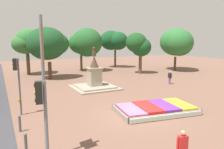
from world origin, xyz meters
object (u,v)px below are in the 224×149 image
at_px(statue_monument, 94,80).
at_px(traffic_light_near_crossing, 43,114).
at_px(kerb_bollard_mid_a, 26,143).
at_px(traffic_light_mid_block, 17,77).
at_px(pedestrian_with_handbag, 182,146).
at_px(banner_pole, 44,83).
at_px(pedestrian_near_planter, 170,77).
at_px(flower_planter, 156,109).
at_px(kerb_bollard_mid_b, 20,123).

height_order(statue_monument, traffic_light_near_crossing, statue_monument).
bearing_deg(traffic_light_near_crossing, kerb_bollard_mid_a, 100.00).
xyz_separation_m(traffic_light_mid_block, pedestrian_with_handbag, (5.37, -9.88, -1.81)).
relative_size(traffic_light_near_crossing, banner_pole, 0.61).
bearing_deg(pedestrian_near_planter, statue_monument, 166.87).
bearing_deg(pedestrian_with_handbag, traffic_light_mid_block, 118.53).
relative_size(statue_monument, pedestrian_with_handbag, 2.89).
relative_size(flower_planter, kerb_bollard_mid_b, 6.28).
distance_m(traffic_light_near_crossing, kerb_bollard_mid_b, 5.57).
bearing_deg(pedestrian_with_handbag, traffic_light_near_crossing, 161.62).
height_order(traffic_light_mid_block, pedestrian_near_planter, traffic_light_mid_block).
relative_size(traffic_light_mid_block, pedestrian_near_planter, 2.58).
height_order(pedestrian_with_handbag, kerb_bollard_mid_b, pedestrian_with_handbag).
bearing_deg(kerb_bollard_mid_a, traffic_light_near_crossing, -80.00).
relative_size(kerb_bollard_mid_a, kerb_bollard_mid_b, 1.01).
xyz_separation_m(pedestrian_with_handbag, kerb_bollard_mid_a, (-5.59, 4.13, -0.39)).
height_order(traffic_light_near_crossing, banner_pole, banner_pole).
height_order(pedestrian_with_handbag, pedestrian_near_planter, pedestrian_with_handbag).
relative_size(pedestrian_near_planter, kerb_bollard_mid_a, 1.57).
xyz_separation_m(flower_planter, traffic_light_mid_block, (-8.85, 3.91, 2.49)).
bearing_deg(traffic_light_mid_block, pedestrian_with_handbag, -61.47).
xyz_separation_m(traffic_light_near_crossing, kerb_bollard_mid_a, (-0.43, 2.42, -2.08)).
xyz_separation_m(statue_monument, traffic_light_mid_block, (-7.97, -5.41, 1.85)).
relative_size(statue_monument, kerb_bollard_mid_b, 4.74).
xyz_separation_m(flower_planter, traffic_light_near_crossing, (-8.63, -4.26, 2.36)).
relative_size(flower_planter, statue_monument, 1.32).
bearing_deg(flower_planter, statue_monument, 95.35).
bearing_deg(pedestrian_with_handbag, pedestrian_near_planter, 49.36).
height_order(flower_planter, kerb_bollard_mid_b, kerb_bollard_mid_b).
distance_m(kerb_bollard_mid_a, kerb_bollard_mid_b, 2.72).
bearing_deg(traffic_light_near_crossing, statue_monument, 60.25).
relative_size(statue_monument, traffic_light_mid_block, 1.16).
distance_m(statue_monument, banner_pole, 14.38).
xyz_separation_m(banner_pole, kerb_bollard_mid_b, (-0.80, 3.63, -2.90)).
distance_m(statue_monument, kerb_bollard_mid_b, 11.78).
height_order(banner_pole, kerb_bollard_mid_b, banner_pole).
xyz_separation_m(statue_monument, pedestrian_near_planter, (8.77, -2.05, 0.00)).
xyz_separation_m(pedestrian_with_handbag, kerb_bollard_mid_b, (-5.61, 6.86, -0.40)).
distance_m(traffic_light_near_crossing, banner_pole, 1.76).
height_order(pedestrian_near_planter, kerb_bollard_mid_a, pedestrian_near_planter).
bearing_deg(kerb_bollard_mid_b, flower_planter, -5.57).
bearing_deg(flower_planter, traffic_light_near_crossing, -153.75).
bearing_deg(pedestrian_with_handbag, kerb_bollard_mid_a, 143.50).
height_order(traffic_light_near_crossing, kerb_bollard_mid_a, traffic_light_near_crossing).
distance_m(statue_monument, traffic_light_mid_block, 9.81).
xyz_separation_m(banner_pole, pedestrian_near_planter, (16.18, 10.02, -2.53)).
xyz_separation_m(flower_planter, statue_monument, (-0.87, 9.32, 0.64)).
relative_size(flower_planter, traffic_light_mid_block, 1.53).
distance_m(flower_planter, pedestrian_near_planter, 10.76).
distance_m(banner_pole, pedestrian_with_handbag, 6.31).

